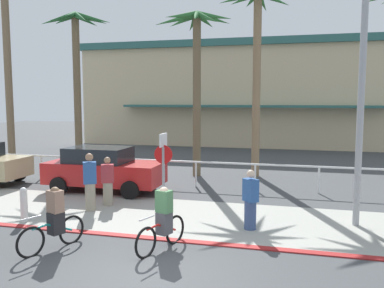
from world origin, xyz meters
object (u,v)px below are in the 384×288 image
(car_red_1, at_px, (103,169))
(bollard_1, at_px, (24,204))
(palm_tree_3, at_px, (257,36))
(cyclist_red_1, at_px, (163,220))
(streetlight_curb, at_px, (364,69))
(palm_tree_1, at_px, (77,49))
(pedestrian_1, at_px, (250,202))
(palm_tree_0, at_px, (5,22))
(stop_sign_bike_lane, at_px, (163,165))
(palm_tree_2, at_px, (196,49))
(cyclist_teal_0, at_px, (54,220))
(pedestrian_2, at_px, (108,184))
(pedestrian_3, at_px, (90,184))

(car_red_1, bearing_deg, bollard_1, -95.69)
(palm_tree_3, bearing_deg, cyclist_red_1, -96.38)
(streetlight_curb, height_order, palm_tree_3, palm_tree_3)
(palm_tree_1, bearing_deg, pedestrian_1, -39.19)
(cyclist_red_1, bearing_deg, bollard_1, 167.19)
(palm_tree_0, height_order, cyclist_red_1, palm_tree_0)
(car_red_1, bearing_deg, streetlight_curb, -15.01)
(stop_sign_bike_lane, xyz_separation_m, palm_tree_3, (1.69, 7.97, 4.60))
(car_red_1, bearing_deg, palm_tree_3, 41.46)
(palm_tree_2, distance_m, palm_tree_3, 2.73)
(car_red_1, relative_size, cyclist_teal_0, 2.57)
(palm_tree_0, bearing_deg, palm_tree_3, 4.06)
(palm_tree_1, xyz_separation_m, pedestrian_2, (4.72, -6.45, -5.23))
(palm_tree_0, relative_size, palm_tree_3, 1.23)
(stop_sign_bike_lane, xyz_separation_m, cyclist_teal_0, (-1.87, -2.45, -0.98))
(stop_sign_bike_lane, bearing_deg, palm_tree_3, 78.06)
(palm_tree_2, height_order, pedestrian_3, palm_tree_2)
(palm_tree_1, xyz_separation_m, cyclist_teal_0, (5.28, -10.37, -5.28))
(palm_tree_2, distance_m, pedestrian_2, 7.89)
(palm_tree_3, height_order, pedestrian_2, palm_tree_3)
(palm_tree_2, relative_size, pedestrian_2, 4.55)
(bollard_1, distance_m, pedestrian_2, 2.72)
(palm_tree_3, relative_size, pedestrian_3, 4.51)
(stop_sign_bike_lane, xyz_separation_m, pedestrian_2, (-2.43, 1.46, -0.93))
(stop_sign_bike_lane, relative_size, palm_tree_0, 0.25)
(pedestrian_2, bearing_deg, cyclist_red_1, -47.30)
(stop_sign_bike_lane, bearing_deg, palm_tree_0, 146.10)
(cyclist_teal_0, xyz_separation_m, pedestrian_1, (4.27, 2.58, 0.06))
(palm_tree_0, relative_size, cyclist_red_1, 5.83)
(palm_tree_0, bearing_deg, pedestrian_1, -28.26)
(pedestrian_3, bearing_deg, pedestrian_2, 71.74)
(cyclist_teal_0, distance_m, pedestrian_3, 3.29)
(palm_tree_3, bearing_deg, pedestrian_2, -122.30)
(bollard_1, xyz_separation_m, pedestrian_1, (6.35, 0.91, 0.23))
(cyclist_red_1, height_order, pedestrian_3, pedestrian_3)
(palm_tree_0, xyz_separation_m, cyclist_teal_0, (8.70, -9.55, -6.56))
(palm_tree_2, bearing_deg, palm_tree_1, 175.29)
(streetlight_curb, relative_size, palm_tree_1, 0.97)
(pedestrian_3, bearing_deg, palm_tree_0, 141.11)
(palm_tree_0, relative_size, pedestrian_3, 5.55)
(pedestrian_2, bearing_deg, bollard_1, -124.15)
(car_red_1, bearing_deg, pedestrian_3, -71.73)
(palm_tree_0, relative_size, pedestrian_1, 6.21)
(palm_tree_3, distance_m, cyclist_teal_0, 12.35)
(cyclist_teal_0, bearing_deg, pedestrian_2, 98.16)
(stop_sign_bike_lane, distance_m, cyclist_red_1, 2.14)
(bollard_1, bearing_deg, stop_sign_bike_lane, 11.14)
(cyclist_red_1, bearing_deg, stop_sign_bike_lane, 108.11)
(cyclist_teal_0, relative_size, pedestrian_1, 1.05)
(palm_tree_0, distance_m, palm_tree_3, 12.32)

